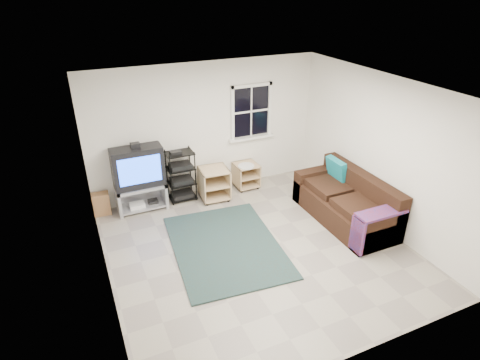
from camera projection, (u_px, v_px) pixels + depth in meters
name	position (u px, v px, depth m)	size (l,w,h in m)	color
room	(251.00, 115.00, 8.03)	(4.60, 4.62, 4.60)	gray
tv_unit	(139.00, 174.00, 7.32)	(0.91, 0.46, 1.34)	#9E9FA6
av_rack	(181.00, 179.00, 7.78)	(0.52, 0.38, 1.03)	black
side_table_left	(214.00, 182.00, 7.89)	(0.58, 0.58, 0.64)	tan
side_table_right	(245.00, 173.00, 8.33)	(0.47, 0.50, 0.54)	tan
sofa	(347.00, 203.00, 7.17)	(0.92, 2.06, 0.94)	black
shag_rug	(226.00, 246.00, 6.57)	(1.67, 2.30, 0.03)	#2E2114
paper_bag	(101.00, 204.00, 7.38)	(0.30, 0.19, 0.43)	#926241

